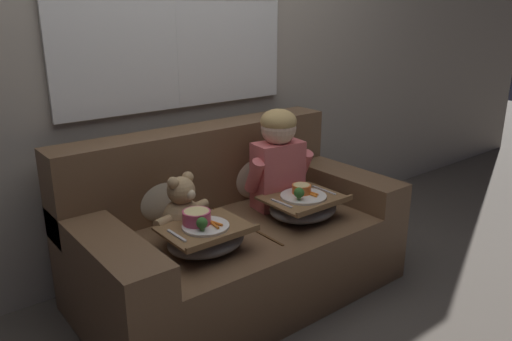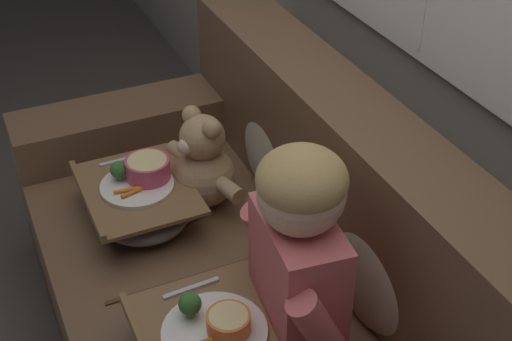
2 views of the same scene
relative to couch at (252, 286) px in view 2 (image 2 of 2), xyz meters
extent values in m
cube|color=brown|center=(0.00, -0.07, -0.10)|extent=(1.65, 0.91, 0.41)
cube|color=brown|center=(0.00, 0.28, 0.32)|extent=(1.65, 0.22, 0.44)
cube|color=brown|center=(-0.72, -0.07, 0.18)|extent=(0.22, 0.91, 0.15)
cube|color=#513219|center=(0.00, -0.09, 0.10)|extent=(0.01, 0.65, 0.01)
ellipsoid|color=#C1B293|center=(0.30, 0.20, 0.27)|extent=(0.36, 0.17, 0.37)
ellipsoid|color=#C1B293|center=(-0.30, 0.20, 0.27)|extent=(0.33, 0.16, 0.34)
cube|color=#DB6666|center=(0.30, -0.02, 0.28)|extent=(0.29, 0.18, 0.37)
sphere|color=beige|center=(0.30, -0.02, 0.55)|extent=(0.19, 0.19, 0.19)
ellipsoid|color=tan|center=(0.30, -0.02, 0.58)|extent=(0.19, 0.19, 0.13)
cylinder|color=#DB6666|center=(0.15, -0.02, 0.31)|extent=(0.09, 0.15, 0.20)
cylinder|color=#DB6666|center=(0.46, -0.05, 0.31)|extent=(0.09, 0.15, 0.20)
sphere|color=tan|center=(-0.30, -0.02, 0.19)|extent=(0.19, 0.19, 0.19)
sphere|color=tan|center=(-0.30, -0.02, 0.33)|extent=(0.14, 0.14, 0.14)
sphere|color=tan|center=(-0.35, -0.03, 0.38)|extent=(0.06, 0.06, 0.06)
sphere|color=tan|center=(-0.26, -0.01, 0.38)|extent=(0.06, 0.06, 0.06)
sphere|color=beige|center=(-0.29, -0.08, 0.33)|extent=(0.05, 0.05, 0.05)
sphere|color=black|center=(-0.28, -0.09, 0.33)|extent=(0.02, 0.02, 0.02)
cylinder|color=tan|center=(-0.42, -0.05, 0.21)|extent=(0.10, 0.07, 0.05)
cylinder|color=tan|center=(-0.19, 0.01, 0.21)|extent=(0.10, 0.07, 0.05)
cylinder|color=tan|center=(-0.32, -0.12, 0.13)|extent=(0.07, 0.09, 0.05)
cylinder|color=tan|center=(-0.24, -0.10, 0.13)|extent=(0.07, 0.09, 0.05)
cube|color=brown|center=(0.30, -0.23, 0.21)|extent=(0.39, 0.33, 0.01)
cylinder|color=white|center=(0.30, -0.23, 0.22)|extent=(0.24, 0.24, 0.01)
cylinder|color=orange|center=(0.32, -0.20, 0.25)|extent=(0.10, 0.10, 0.05)
cylinder|color=#E5D189|center=(0.32, -0.20, 0.27)|extent=(0.09, 0.09, 0.01)
sphere|color=#38702D|center=(0.24, -0.26, 0.26)|extent=(0.05, 0.05, 0.05)
cylinder|color=#7A9E56|center=(0.24, -0.26, 0.24)|extent=(0.02, 0.02, 0.02)
cube|color=silver|center=(0.15, -0.23, 0.22)|extent=(0.02, 0.14, 0.01)
ellipsoid|color=slate|center=(-0.30, -0.23, 0.15)|extent=(0.37, 0.30, 0.10)
cube|color=brown|center=(-0.30, -0.23, 0.21)|extent=(0.38, 0.31, 0.01)
cube|color=brown|center=(-0.30, -0.37, 0.22)|extent=(0.38, 0.02, 0.02)
cylinder|color=white|center=(-0.30, -0.23, 0.22)|extent=(0.21, 0.21, 0.01)
cylinder|color=#D64C70|center=(-0.32, -0.18, 0.26)|extent=(0.13, 0.13, 0.06)
cylinder|color=#E5D189|center=(-0.32, -0.18, 0.28)|extent=(0.11, 0.11, 0.01)
sphere|color=#38702D|center=(-0.35, -0.26, 0.26)|extent=(0.05, 0.05, 0.05)
cylinder|color=#7A9E56|center=(-0.35, -0.26, 0.24)|extent=(0.02, 0.02, 0.02)
cylinder|color=orange|center=(-0.28, -0.26, 0.23)|extent=(0.02, 0.08, 0.01)
cylinder|color=orange|center=(-0.26, -0.25, 0.23)|extent=(0.03, 0.07, 0.01)
cube|color=silver|center=(-0.45, -0.23, 0.22)|extent=(0.02, 0.14, 0.01)
camera|label=1|loc=(-1.40, -1.97, 1.15)|focal=35.00mm
camera|label=2|loc=(1.34, -0.59, 1.44)|focal=50.00mm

